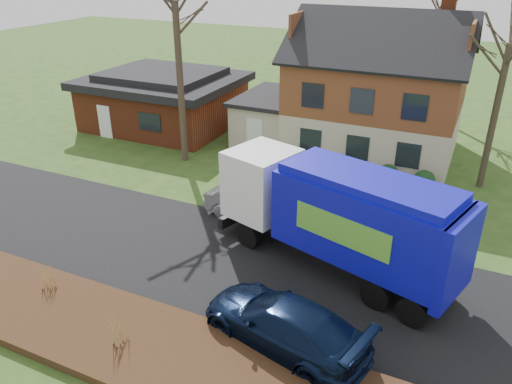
% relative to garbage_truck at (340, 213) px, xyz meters
% --- Properties ---
extents(ground, '(120.00, 120.00, 0.00)m').
position_rel_garbage_truck_xyz_m(ground, '(-3.62, -1.27, -2.36)').
color(ground, '#294818').
rests_on(ground, ground).
extents(road, '(80.00, 7.00, 0.02)m').
position_rel_garbage_truck_xyz_m(road, '(-3.62, -1.27, -2.35)').
color(road, black).
rests_on(road, ground).
extents(mulch_verge, '(80.00, 3.50, 0.30)m').
position_rel_garbage_truck_xyz_m(mulch_verge, '(-3.62, -6.57, -2.21)').
color(mulch_verge, black).
rests_on(mulch_verge, ground).
extents(main_house, '(12.95, 8.95, 9.26)m').
position_rel_garbage_truck_xyz_m(main_house, '(-2.13, 12.64, 1.67)').
color(main_house, '#BFB099').
rests_on(main_house, ground).
extents(ranch_house, '(9.80, 8.20, 3.70)m').
position_rel_garbage_truck_xyz_m(ranch_house, '(-15.62, 11.73, -0.54)').
color(ranch_house, brown).
rests_on(ranch_house, ground).
extents(garbage_truck, '(9.86, 5.22, 4.09)m').
position_rel_garbage_truck_xyz_m(garbage_truck, '(0.00, 0.00, 0.00)').
color(garbage_truck, black).
rests_on(garbage_truck, ground).
extents(silver_sedan, '(4.54, 1.97, 1.45)m').
position_rel_garbage_truck_xyz_m(silver_sedan, '(-4.46, 2.14, -1.63)').
color(silver_sedan, '#95969C').
rests_on(silver_sedan, ground).
extents(navy_wagon, '(5.79, 3.45, 1.57)m').
position_rel_garbage_truck_xyz_m(navy_wagon, '(-0.29, -4.59, -1.57)').
color(navy_wagon, black).
rests_on(navy_wagon, ground).
extents(grass_clump_west, '(0.38, 0.31, 1.00)m').
position_rel_garbage_truck_xyz_m(grass_clump_west, '(-8.53, -5.78, -1.55)').
color(grass_clump_west, tan).
rests_on(grass_clump_west, mulch_verge).
extents(grass_clump_mid, '(0.38, 0.32, 1.07)m').
position_rel_garbage_truck_xyz_m(grass_clump_mid, '(-4.65, -6.85, -1.52)').
color(grass_clump_mid, '#AA8F4B').
rests_on(grass_clump_mid, mulch_verge).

